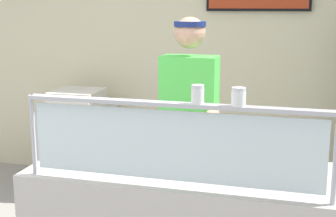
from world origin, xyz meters
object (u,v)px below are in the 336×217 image
at_px(pizza_server, 185,160).
at_px(pizza_box_stack, 78,99).
at_px(pizza_tray, 183,162).
at_px(parmesan_shaker, 198,96).
at_px(pepper_flake_shaker, 239,98).
at_px(worker_figure, 189,127).

relative_size(pizza_server, pizza_box_stack, 0.56).
distance_m(pizza_server, pizza_box_stack, 2.39).
xyz_separation_m(pizza_tray, parmesan_shaker, (0.16, -0.36, 0.45)).
distance_m(pizza_tray, pepper_flake_shaker, 0.67).
relative_size(pizza_server, pepper_flake_shaker, 3.24).
bearing_deg(pepper_flake_shaker, pizza_tray, 134.24).
height_order(pizza_tray, pepper_flake_shaker, pepper_flake_shaker).
bearing_deg(worker_figure, pizza_server, -78.85).
xyz_separation_m(pizza_tray, pizza_server, (0.02, -0.02, 0.02)).
bearing_deg(pizza_server, parmesan_shaker, -53.74).
bearing_deg(pizza_box_stack, pizza_server, -49.59).
bearing_deg(parmesan_shaker, pizza_server, 112.62).
relative_size(pizza_tray, pizza_box_stack, 0.93).
height_order(pizza_server, parmesan_shaker, parmesan_shaker).
distance_m(pizza_server, pepper_flake_shaker, 0.64).
distance_m(pizza_server, parmesan_shaker, 0.57).
relative_size(worker_figure, pizza_box_stack, 3.51).
relative_size(pizza_tray, pepper_flake_shaker, 5.40).
distance_m(parmesan_shaker, pepper_flake_shaker, 0.19).
xyz_separation_m(pizza_server, pepper_flake_shaker, (0.33, -0.34, 0.43)).
distance_m(pizza_tray, worker_figure, 0.65).
bearing_deg(pizza_box_stack, pizza_tray, -49.56).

